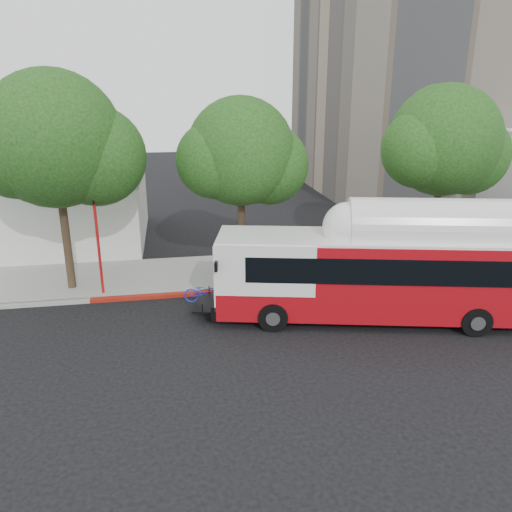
% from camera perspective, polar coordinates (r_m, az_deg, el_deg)
% --- Properties ---
extents(ground, '(120.00, 120.00, 0.00)m').
position_cam_1_polar(ground, '(19.68, 3.83, -8.17)').
color(ground, black).
rests_on(ground, ground).
extents(sidewalk, '(60.00, 5.00, 0.15)m').
position_cam_1_polar(sidewalk, '(25.50, 0.42, -1.58)').
color(sidewalk, gray).
rests_on(sidewalk, ground).
extents(curb_strip, '(60.00, 0.30, 0.15)m').
position_cam_1_polar(curb_strip, '(23.12, 1.57, -3.75)').
color(curb_strip, gray).
rests_on(curb_strip, ground).
extents(red_curb_segment, '(10.00, 0.32, 0.16)m').
position_cam_1_polar(red_curb_segment, '(22.76, -5.87, -4.21)').
color(red_curb_segment, maroon).
rests_on(red_curb_segment, ground).
extents(street_tree_left, '(6.67, 5.80, 9.74)m').
position_cam_1_polar(street_tree_left, '(23.14, -20.83, 11.82)').
color(street_tree_left, '#2D2116').
rests_on(street_tree_left, ground).
extents(street_tree_mid, '(5.75, 5.00, 8.62)m').
position_cam_1_polar(street_tree_mid, '(23.61, -0.79, 11.38)').
color(street_tree_mid, '#2D2116').
rests_on(street_tree_mid, ground).
extents(street_tree_right, '(6.21, 5.40, 9.18)m').
position_cam_1_polar(street_tree_right, '(26.85, 21.42, 11.75)').
color(street_tree_right, '#2D2116').
rests_on(street_tree_right, ground).
extents(low_commercial_bldg, '(16.20, 10.20, 4.25)m').
position_cam_1_polar(low_commercial_bldg, '(33.24, -26.72, 4.91)').
color(low_commercial_bldg, silver).
rests_on(low_commercial_bldg, ground).
extents(transit_bus, '(13.68, 5.43, 3.99)m').
position_cam_1_polar(transit_bus, '(20.22, 13.95, -2.20)').
color(transit_bus, '#A40B13').
rests_on(transit_bus, ground).
extents(signal_pole, '(0.13, 0.42, 4.48)m').
position_cam_1_polar(signal_pole, '(22.80, -17.55, 0.98)').
color(signal_pole, red).
rests_on(signal_pole, ground).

